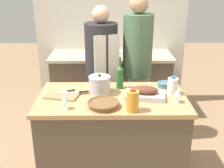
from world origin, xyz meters
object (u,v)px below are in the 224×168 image
object	(u,v)px
mixing_bowl	(164,84)
cutting_board	(62,95)
person_cook_aproned	(102,70)
knife_chef	(77,92)
wine_bottle_green	(120,76)
person_cook_guest	(137,64)
stock_pot	(100,85)
wine_glass_left	(178,92)
condiment_bottle_tall	(115,50)
wine_glass_right	(65,99)
knife_paring	(65,91)
wicker_basket	(103,104)
milk_jug	(173,86)
condiment_bottle_short	(98,52)
juice_jug	(133,101)
roasting_pan	(145,93)

from	to	relation	value
mixing_bowl	cutting_board	bearing A→B (deg)	-167.40
person_cook_aproned	knife_chef	bearing A→B (deg)	-129.29
wine_bottle_green	person_cook_guest	distance (m)	0.59
mixing_bowl	knife_chef	bearing A→B (deg)	-168.36
person_cook_guest	wine_bottle_green	bearing A→B (deg)	-129.74
stock_pot	wine_bottle_green	world-z (taller)	wine_bottle_green
stock_pot	wine_glass_left	world-z (taller)	stock_pot
condiment_bottle_tall	person_cook_aproned	world-z (taller)	person_cook_aproned
stock_pot	mixing_bowl	bearing A→B (deg)	12.68
cutting_board	knife_chef	world-z (taller)	knife_chef
mixing_bowl	wine_glass_right	world-z (taller)	wine_glass_right
wine_glass_right	person_cook_guest	distance (m)	1.21
wine_glass_right	knife_paring	bearing A→B (deg)	98.70
knife_chef	person_cook_guest	distance (m)	0.93
wicker_basket	mixing_bowl	distance (m)	0.73
wicker_basket	wine_bottle_green	world-z (taller)	wine_bottle_green
stock_pot	mixing_bowl	xyz separation A→B (m)	(0.63, 0.14, -0.05)
cutting_board	wine_bottle_green	bearing A→B (deg)	20.19
milk_jug	wine_glass_left	size ratio (longest dim) A/B	1.34
milk_jug	knife_chef	xyz separation A→B (m)	(-0.89, -0.00, -0.06)
wicker_basket	condiment_bottle_short	world-z (taller)	condiment_bottle_short
wine_glass_left	person_cook_aproned	xyz separation A→B (m)	(-0.68, 0.86, -0.08)
mixing_bowl	knife_paring	size ratio (longest dim) A/B	0.66
knife_chef	person_cook_aproned	xyz separation A→B (m)	(0.21, 0.68, -0.01)
milk_jug	condiment_bottle_tall	size ratio (longest dim) A/B	1.32
condiment_bottle_tall	milk_jug	bearing A→B (deg)	-70.54
wine_glass_left	knife_paring	world-z (taller)	wine_glass_left
knife_chef	condiment_bottle_tall	bearing A→B (deg)	74.84
juice_jug	wine_glass_right	size ratio (longest dim) A/B	1.49
wicker_basket	wine_glass_right	size ratio (longest dim) A/B	2.08
cutting_board	mixing_bowl	bearing A→B (deg)	12.60
wine_bottle_green	wicker_basket	bearing A→B (deg)	-110.04
roasting_pan	person_cook_aproned	size ratio (longest dim) A/B	0.23
roasting_pan	wine_bottle_green	size ratio (longest dim) A/B	1.20
wicker_basket	person_cook_guest	bearing A→B (deg)	68.87
juice_jug	roasting_pan	bearing A→B (deg)	63.12
roasting_pan	wicker_basket	distance (m)	0.42
stock_pot	cutting_board	bearing A→B (deg)	-167.55
knife_paring	person_cook_guest	distance (m)	1.00
person_cook_aproned	person_cook_guest	distance (m)	0.42
knife_paring	mixing_bowl	bearing A→B (deg)	9.10
condiment_bottle_short	person_cook_guest	world-z (taller)	person_cook_guest
wine_glass_right	knife_chef	distance (m)	0.32
person_cook_aproned	wine_glass_left	bearing A→B (deg)	-73.37
wine_bottle_green	condiment_bottle_tall	xyz separation A→B (m)	(-0.02, 1.27, -0.07)
wicker_basket	knife_chef	world-z (taller)	wicker_basket
wine_glass_right	juice_jug	bearing A→B (deg)	-4.52
wine_bottle_green	condiment_bottle_short	xyz separation A→B (m)	(-0.26, 1.14, -0.07)
cutting_board	knife_paring	size ratio (longest dim) A/B	1.71
milk_jug	condiment_bottle_tall	bearing A→B (deg)	109.46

